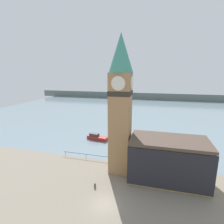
% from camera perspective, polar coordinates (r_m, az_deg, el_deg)
% --- Properties ---
extents(ground_plane, '(160.00, 160.00, 0.00)m').
position_cam_1_polar(ground_plane, '(30.35, -2.51, -27.80)').
color(ground_plane, gray).
extents(water, '(160.00, 120.00, 0.00)m').
position_cam_1_polar(water, '(97.51, 10.32, 0.75)').
color(water, gray).
rests_on(water, ground_plane).
extents(far_shoreline, '(180.00, 3.00, 5.00)m').
position_cam_1_polar(far_shoreline, '(136.51, 11.73, 5.10)').
color(far_shoreline, slate).
rests_on(far_shoreline, water).
extents(pier_railing, '(11.49, 0.08, 1.09)m').
position_cam_1_polar(pier_railing, '(42.61, -8.47, -13.60)').
color(pier_railing, '#232328').
rests_on(pier_railing, ground_plane).
extents(clock_tower, '(4.55, 4.55, 26.72)m').
position_cam_1_polar(clock_tower, '(33.29, 2.79, 3.15)').
color(clock_tower, '#9E754C').
rests_on(clock_tower, ground_plane).
extents(pier_building, '(13.94, 7.79, 8.01)m').
position_cam_1_polar(pier_building, '(34.96, 17.81, -14.64)').
color(pier_building, tan).
rests_on(pier_building, ground_plane).
extents(boat_near, '(6.62, 3.29, 1.83)m').
position_cam_1_polar(boat_near, '(53.53, -4.95, -8.21)').
color(boat_near, maroon).
rests_on(boat_near, water).
extents(mooring_bollard_near, '(0.37, 0.37, 0.82)m').
position_cam_1_polar(mooring_bollard_near, '(33.35, -5.61, -22.68)').
color(mooring_bollard_near, brown).
rests_on(mooring_bollard_near, ground_plane).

